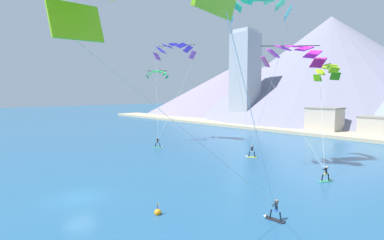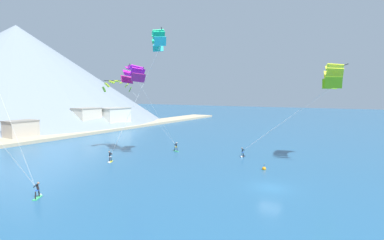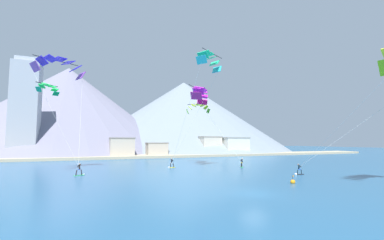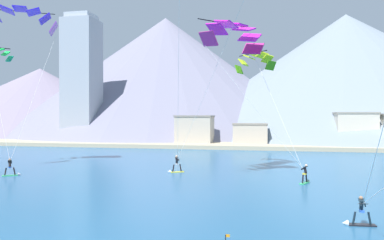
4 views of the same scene
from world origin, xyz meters
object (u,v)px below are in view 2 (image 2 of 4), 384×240
(parafoil_kite_distant_high_outer, at_px, (117,85))
(race_marker_buoy, at_px, (264,169))
(kitesurfer_mid_center, at_px, (38,192))
(parafoil_kite_near_lead, at_px, (158,38))
(parafoil_kite_near_trail, at_px, (333,74))
(kitesurfer_far_left, at_px, (176,148))
(parafoil_kite_far_left, at_px, (133,72))
(kitesurfer_near_lead, at_px, (110,159))
(kitesurfer_near_trail, at_px, (242,154))

(parafoil_kite_distant_high_outer, bearing_deg, race_marker_buoy, -90.49)
(kitesurfer_mid_center, distance_m, race_marker_buoy, 28.75)
(parafoil_kite_near_lead, relative_size, parafoil_kite_near_trail, 1.25)
(race_marker_buoy, bearing_deg, parafoil_kite_near_trail, -39.87)
(kitesurfer_mid_center, bearing_deg, kitesurfer_far_left, 3.11)
(kitesurfer_mid_center, relative_size, race_marker_buoy, 1.79)
(kitesurfer_mid_center, bearing_deg, parafoil_kite_distant_high_outer, 25.95)
(parafoil_kite_near_trail, relative_size, parafoil_kite_far_left, 1.08)
(parafoil_kite_near_trail, bearing_deg, parafoil_kite_near_lead, 116.20)
(kitesurfer_near_lead, distance_m, parafoil_kite_near_trail, 36.88)
(kitesurfer_near_lead, relative_size, parafoil_kite_distant_high_outer, 0.38)
(kitesurfer_near_trail, relative_size, parafoil_kite_near_lead, 0.09)
(kitesurfer_mid_center, xyz_separation_m, kitesurfer_far_left, (28.27, 1.54, -0.03))
(race_marker_buoy, bearing_deg, kitesurfer_mid_center, 143.86)
(kitesurfer_near_lead, bearing_deg, parafoil_kite_far_left, 2.38)
(race_marker_buoy, bearing_deg, kitesurfer_near_lead, 109.31)
(kitesurfer_near_trail, distance_m, parafoil_kite_near_lead, 23.70)
(kitesurfer_mid_center, xyz_separation_m, parafoil_kite_near_lead, (20.47, -0.47, 18.87))
(kitesurfer_near_lead, relative_size, parafoil_kite_near_trail, 0.12)
(kitesurfer_near_trail, height_order, race_marker_buoy, kitesurfer_near_trail)
(kitesurfer_near_trail, xyz_separation_m, parafoil_kite_near_lead, (-9.29, 10.71, 19.00))
(kitesurfer_near_lead, bearing_deg, parafoil_kite_distant_high_outer, 36.58)
(kitesurfer_mid_center, bearing_deg, parafoil_kite_near_trail, -37.23)
(parafoil_kite_near_trail, distance_m, parafoil_kite_distant_high_outer, 37.07)
(kitesurfer_far_left, height_order, parafoil_kite_far_left, parafoil_kite_far_left)
(kitesurfer_near_lead, distance_m, kitesurfer_near_trail, 21.96)
(parafoil_kite_near_trail, xyz_separation_m, parafoil_kite_far_left, (-10.77, 30.23, 0.61))
(kitesurfer_near_lead, height_order, kitesurfer_near_trail, kitesurfer_near_lead)
(kitesurfer_far_left, height_order, race_marker_buoy, kitesurfer_far_left)
(kitesurfer_near_trail, bearing_deg, parafoil_kite_distant_high_outer, 105.56)
(parafoil_kite_near_trail, bearing_deg, kitesurfer_far_left, 98.82)
(parafoil_kite_near_trail, relative_size, parafoil_kite_distant_high_outer, 3.15)
(parafoil_kite_distant_high_outer, bearing_deg, kitesurfer_mid_center, -154.05)
(race_marker_buoy, bearing_deg, kitesurfer_near_trail, 41.46)
(kitesurfer_near_trail, distance_m, kitesurfer_mid_center, 31.79)
(kitesurfer_near_trail, bearing_deg, race_marker_buoy, -138.54)
(parafoil_kite_near_lead, distance_m, parafoil_kite_near_trail, 27.42)
(kitesurfer_near_trail, height_order, kitesurfer_mid_center, kitesurfer_mid_center)
(parafoil_kite_near_trail, distance_m, parafoil_kite_far_left, 32.09)
(parafoil_kite_near_lead, xyz_separation_m, parafoil_kite_far_left, (1.08, 6.15, -5.01))
(kitesurfer_mid_center, distance_m, parafoil_kite_far_left, 26.24)
(kitesurfer_near_trail, relative_size, race_marker_buoy, 1.73)
(kitesurfer_near_trail, height_order, kitesurfer_far_left, kitesurfer_far_left)
(parafoil_kite_near_lead, xyz_separation_m, race_marker_buoy, (2.75, -16.48, -19.28))
(kitesurfer_near_lead, distance_m, parafoil_kite_near_lead, 20.40)
(kitesurfer_mid_center, relative_size, kitesurfer_far_left, 1.02)
(parafoil_kite_near_trail, bearing_deg, race_marker_buoy, 140.13)
(kitesurfer_far_left, relative_size, parafoil_kite_near_lead, 0.09)
(kitesurfer_mid_center, relative_size, parafoil_kite_distant_high_outer, 0.37)
(kitesurfer_mid_center, relative_size, parafoil_kite_near_lead, 0.10)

